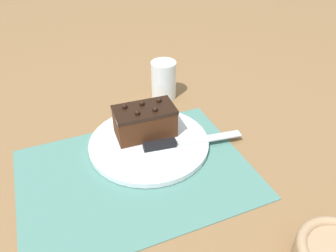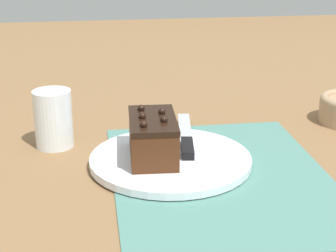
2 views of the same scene
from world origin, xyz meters
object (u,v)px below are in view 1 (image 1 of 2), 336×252
object	(u,v)px
cake_plate	(149,143)
chocolate_cake	(145,121)
serving_knife	(177,143)
drinking_glass	(164,80)

from	to	relation	value
cake_plate	chocolate_cake	size ratio (longest dim) A/B	1.93
serving_knife	drinking_glass	bearing A→B (deg)	172.35
cake_plate	serving_knife	size ratio (longest dim) A/B	1.18
chocolate_cake	serving_knife	bearing A→B (deg)	-52.40
cake_plate	serving_knife	bearing A→B (deg)	-34.73
drinking_glass	chocolate_cake	bearing A→B (deg)	-124.32
chocolate_cake	drinking_glass	size ratio (longest dim) A/B	1.34
drinking_glass	cake_plate	bearing A→B (deg)	-120.59
chocolate_cake	cake_plate	bearing A→B (deg)	-93.88
serving_knife	drinking_glass	world-z (taller)	drinking_glass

